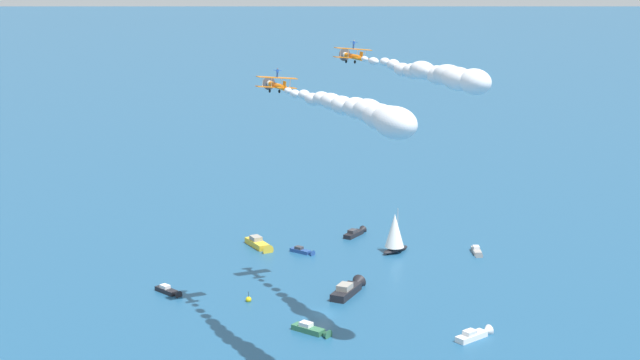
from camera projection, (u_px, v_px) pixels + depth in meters
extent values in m
plane|color=#1E517A|center=(323.00, 314.00, 183.84)|extent=(2000.00, 2000.00, 0.00)
cube|color=white|center=(471.00, 337.00, 172.15)|extent=(6.50, 3.37, 0.99)
cone|color=white|center=(486.00, 331.00, 174.52)|extent=(2.01, 2.30, 1.99)
cube|color=silver|center=(470.00, 332.00, 171.65)|extent=(2.48, 2.05, 0.74)
cube|color=#23478C|center=(300.00, 251.00, 219.50)|extent=(3.46, 4.91, 0.76)
cone|color=#23478C|center=(311.00, 253.00, 217.81)|extent=(1.89, 1.76, 1.51)
cube|color=#38383D|center=(299.00, 248.00, 219.55)|extent=(1.82, 2.02, 0.57)
cube|color=black|center=(166.00, 291.00, 194.78)|extent=(3.31, 5.50, 0.84)
cone|color=black|center=(177.00, 295.00, 192.61)|extent=(2.03, 1.82, 1.68)
cube|color=silver|center=(165.00, 286.00, 194.88)|extent=(1.87, 2.17, 0.63)
ellipsoid|color=black|center=(395.00, 250.00, 219.86)|extent=(7.84, 4.33, 1.06)
cylinder|color=#B2B2B7|center=(398.00, 228.00, 219.11)|extent=(0.14, 0.14, 8.69)
cone|color=white|center=(395.00, 230.00, 218.56)|extent=(5.23, 5.23, 7.39)
cube|color=#9E9993|center=(476.00, 251.00, 219.43)|extent=(3.64, 5.26, 0.81)
cone|color=#9E9993|center=(479.00, 255.00, 216.42)|extent=(2.02, 1.86, 1.62)
cube|color=silver|center=(476.00, 247.00, 219.63)|extent=(1.93, 2.16, 0.61)
cube|color=gold|center=(257.00, 244.00, 223.91)|extent=(2.75, 7.89, 1.25)
cone|color=gold|center=(266.00, 249.00, 219.82)|extent=(2.56, 2.08, 2.50)
cube|color=gray|center=(256.00, 238.00, 224.16)|extent=(2.09, 2.80, 0.94)
cube|color=black|center=(353.00, 234.00, 231.51)|extent=(6.15, 4.81, 0.97)
cone|color=black|center=(361.00, 230.00, 234.56)|extent=(2.33, 2.45, 1.93)
cube|color=#38383D|center=(353.00, 231.00, 230.94)|extent=(2.61, 2.42, 0.72)
cube|color=#33704C|center=(308.00, 329.00, 175.34)|extent=(4.44, 6.28, 0.97)
cone|color=#33704C|center=(325.00, 334.00, 173.19)|extent=(2.42, 2.25, 1.94)
cube|color=silver|center=(306.00, 324.00, 175.41)|extent=(2.33, 2.59, 0.73)
cube|color=black|center=(346.00, 292.00, 193.13)|extent=(8.76, 7.83, 1.43)
cone|color=black|center=(357.00, 283.00, 197.97)|extent=(3.58, 3.66, 2.86)
cube|color=gray|center=(345.00, 287.00, 192.25)|extent=(3.87, 3.74, 1.07)
sphere|color=yellow|center=(249.00, 299.00, 190.09)|extent=(1.10, 1.10, 1.10)
cylinder|color=black|center=(248.00, 294.00, 189.84)|extent=(0.08, 0.08, 1.00)
cylinder|color=orange|center=(277.00, 86.00, 170.15)|extent=(1.00, 6.40, 0.99)
cylinder|color=white|center=(270.00, 84.00, 172.67)|extent=(1.11, 0.60, 1.11)
cylinder|color=#4C4C51|center=(269.00, 83.00, 173.03)|extent=(2.53, 0.05, 2.53)
cube|color=orange|center=(276.00, 87.00, 170.46)|extent=(7.17, 1.31, 0.88)
cube|color=orange|center=(277.00, 78.00, 170.16)|extent=(7.17, 1.31, 0.88)
cylinder|color=white|center=(263.00, 82.00, 169.15)|extent=(0.27, 0.10, 1.62)
cylinder|color=white|center=(272.00, 82.00, 169.89)|extent=(0.27, 0.10, 1.62)
cylinder|color=white|center=(281.00, 83.00, 170.72)|extent=(0.27, 0.10, 1.62)
cylinder|color=white|center=(290.00, 83.00, 171.47)|extent=(0.27, 0.10, 1.62)
cube|color=orange|center=(284.00, 85.00, 167.57)|extent=(0.23, 1.10, 1.20)
cube|color=orange|center=(284.00, 88.00, 167.67)|extent=(2.50, 0.90, 0.34)
cylinder|color=black|center=(270.00, 91.00, 170.61)|extent=(0.18, 0.60, 0.61)
cylinder|color=black|center=(279.00, 91.00, 171.44)|extent=(0.18, 0.60, 0.61)
cylinder|color=#262628|center=(277.00, 75.00, 170.07)|extent=(0.17, 0.08, 0.90)
cylinder|color=#1E4CB2|center=(277.00, 75.00, 170.03)|extent=(0.21, 0.13, 0.79)
cylinder|color=#1E4CB2|center=(278.00, 75.00, 170.12)|extent=(0.21, 0.13, 0.79)
cube|color=#1E4CB2|center=(278.00, 71.00, 169.95)|extent=(0.39, 0.20, 0.55)
sphere|color=brown|center=(278.00, 69.00, 169.88)|extent=(0.21, 0.21, 0.21)
cylinder|color=#1E4CB2|center=(275.00, 70.00, 169.72)|extent=(0.59, 0.09, 0.15)
cylinder|color=#1E4CB2|center=(280.00, 70.00, 170.14)|extent=(0.59, 0.09, 0.15)
ellipsoid|color=silver|center=(288.00, 91.00, 165.95)|extent=(1.31, 1.59, 1.15)
ellipsoid|color=silver|center=(295.00, 94.00, 163.11)|extent=(1.69, 2.35, 1.48)
ellipsoid|color=silver|center=(304.00, 95.00, 160.32)|extent=(2.00, 2.29, 1.75)
ellipsoid|color=silver|center=(313.00, 99.00, 157.62)|extent=(2.49, 3.81, 2.18)
ellipsoid|color=silver|center=(322.00, 99.00, 154.76)|extent=(2.80, 3.92, 2.45)
ellipsoid|color=silver|center=(331.00, 101.00, 151.95)|extent=(3.19, 4.86, 2.79)
ellipsoid|color=silver|center=(342.00, 105.00, 149.29)|extent=(3.52, 4.16, 3.08)
ellipsoid|color=silver|center=(356.00, 108.00, 146.83)|extent=(3.99, 4.69, 3.49)
ellipsoid|color=silver|center=(368.00, 111.00, 144.14)|extent=(4.36, 5.62, 3.81)
ellipsoid|color=silver|center=(380.00, 117.00, 141.50)|extent=(4.76, 7.08, 4.16)
ellipsoid|color=silver|center=(391.00, 120.00, 138.72)|extent=(5.12, 7.81, 4.48)
ellipsoid|color=silver|center=(395.00, 123.00, 135.36)|extent=(5.66, 7.67, 4.95)
cylinder|color=orange|center=(353.00, 57.00, 181.89)|extent=(1.00, 6.40, 0.99)
cylinder|color=white|center=(346.00, 55.00, 184.41)|extent=(1.11, 0.60, 1.11)
cylinder|color=#4C4C51|center=(345.00, 55.00, 184.77)|extent=(2.53, 0.05, 2.53)
cube|color=orange|center=(352.00, 58.00, 182.20)|extent=(7.17, 1.31, 0.88)
cube|color=orange|center=(353.00, 49.00, 181.90)|extent=(7.17, 1.31, 0.88)
cylinder|color=white|center=(340.00, 53.00, 180.89)|extent=(0.27, 0.10, 1.62)
cylinder|color=white|center=(348.00, 53.00, 181.63)|extent=(0.27, 0.10, 1.62)
cylinder|color=white|center=(357.00, 54.00, 182.46)|extent=(0.27, 0.10, 1.62)
cylinder|color=white|center=(365.00, 54.00, 183.21)|extent=(0.27, 0.10, 1.62)
cube|color=orange|center=(361.00, 55.00, 179.31)|extent=(0.23, 1.10, 1.20)
cube|color=orange|center=(361.00, 58.00, 179.41)|extent=(2.50, 0.90, 0.34)
cylinder|color=black|center=(346.00, 61.00, 182.35)|extent=(0.18, 0.60, 0.61)
cylinder|color=black|center=(355.00, 62.00, 183.18)|extent=(0.18, 0.60, 0.61)
cylinder|color=#262628|center=(353.00, 46.00, 181.81)|extent=(0.17, 0.08, 0.90)
cylinder|color=#1E4CB2|center=(353.00, 46.00, 181.77)|extent=(0.21, 0.13, 0.79)
cylinder|color=#1E4CB2|center=(354.00, 46.00, 181.86)|extent=(0.21, 0.13, 0.79)
cube|color=#1E4CB2|center=(354.00, 43.00, 181.69)|extent=(0.39, 0.20, 0.55)
sphere|color=tan|center=(354.00, 41.00, 181.62)|extent=(0.21, 0.21, 0.21)
cylinder|color=#1E4CB2|center=(352.00, 42.00, 181.46)|extent=(0.59, 0.09, 0.15)
cylinder|color=#1E4CB2|center=(356.00, 42.00, 181.88)|extent=(0.59, 0.09, 0.15)
ellipsoid|color=silver|center=(365.00, 59.00, 177.56)|extent=(1.20, 1.63, 1.05)
ellipsoid|color=silver|center=(374.00, 61.00, 174.82)|extent=(1.66, 2.53, 1.46)
ellipsoid|color=silver|center=(385.00, 62.00, 172.20)|extent=(1.81, 2.12, 1.59)
ellipsoid|color=silver|center=(393.00, 65.00, 169.37)|extent=(2.30, 2.56, 2.01)
ellipsoid|color=silver|center=(403.00, 70.00, 166.68)|extent=(2.82, 4.07, 2.46)
ellipsoid|color=silver|center=(413.00, 71.00, 163.92)|extent=(3.19, 4.74, 2.79)
ellipsoid|color=silver|center=(423.00, 70.00, 160.93)|extent=(3.72, 5.73, 3.25)
ellipsoid|color=silver|center=(439.00, 75.00, 158.72)|extent=(3.82, 5.78, 3.34)
ellipsoid|color=silver|center=(449.00, 75.00, 155.77)|extent=(4.23, 6.53, 3.70)
ellipsoid|color=silver|center=(458.00, 79.00, 152.84)|extent=(4.57, 6.96, 4.00)
ellipsoid|color=silver|center=(475.00, 82.00, 150.47)|extent=(4.95, 5.83, 4.34)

